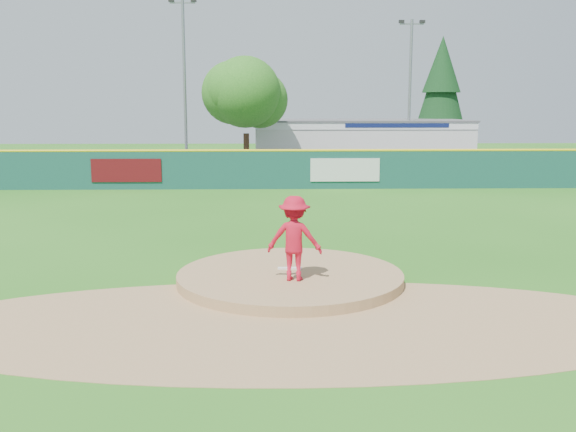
{
  "coord_description": "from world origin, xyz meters",
  "views": [
    {
      "loc": [
        -0.45,
        -15.18,
        4.23
      ],
      "look_at": [
        0.0,
        2.0,
        1.3
      ],
      "focal_mm": 40.0,
      "sensor_mm": 36.0,
      "label": 1
    }
  ],
  "objects_px": {
    "playground_slide": "(15,168)",
    "conifer_tree": "(441,90)",
    "pitcher": "(294,238)",
    "light_pole_right": "(410,87)",
    "light_pole_left": "(184,78)",
    "van": "(370,167)",
    "pool_building_grp": "(359,142)",
    "deciduous_tree": "(246,101)"
  },
  "relations": [
    {
      "from": "pool_building_grp",
      "to": "van",
      "type": "bearing_deg",
      "value": -93.56
    },
    {
      "from": "pitcher",
      "to": "light_pole_right",
      "type": "xyz_separation_m",
      "value": [
        8.92,
        29.69,
        4.31
      ]
    },
    {
      "from": "conifer_tree",
      "to": "light_pole_right",
      "type": "relative_size",
      "value": 0.95
    },
    {
      "from": "van",
      "to": "pool_building_grp",
      "type": "bearing_deg",
      "value": 7.09
    },
    {
      "from": "conifer_tree",
      "to": "light_pole_left",
      "type": "distance_m",
      "value": 21.03
    },
    {
      "from": "pool_building_grp",
      "to": "deciduous_tree",
      "type": "height_order",
      "value": "deciduous_tree"
    },
    {
      "from": "light_pole_right",
      "to": "pitcher",
      "type": "bearing_deg",
      "value": -106.73
    },
    {
      "from": "playground_slide",
      "to": "conifer_tree",
      "type": "xyz_separation_m",
      "value": [
        28.03,
        14.38,
        4.75
      ]
    },
    {
      "from": "van",
      "to": "light_pole_left",
      "type": "xyz_separation_m",
      "value": [
        -11.43,
        4.15,
        5.35
      ]
    },
    {
      "from": "van",
      "to": "light_pole_right",
      "type": "distance_m",
      "value": 8.6
    },
    {
      "from": "light_pole_left",
      "to": "light_pole_right",
      "type": "distance_m",
      "value": 15.14
    },
    {
      "from": "deciduous_tree",
      "to": "playground_slide",
      "type": "bearing_deg",
      "value": -165.45
    },
    {
      "from": "conifer_tree",
      "to": "deciduous_tree",
      "type": "bearing_deg",
      "value": -143.75
    },
    {
      "from": "pitcher",
      "to": "playground_slide",
      "type": "relative_size",
      "value": 0.69
    },
    {
      "from": "pitcher",
      "to": "conifer_tree",
      "type": "relative_size",
      "value": 0.21
    },
    {
      "from": "pool_building_grp",
      "to": "conifer_tree",
      "type": "relative_size",
      "value": 1.6
    },
    {
      "from": "playground_slide",
      "to": "light_pole_right",
      "type": "xyz_separation_m",
      "value": [
        24.03,
        7.38,
        4.75
      ]
    },
    {
      "from": "pitcher",
      "to": "pool_building_grp",
      "type": "relative_size",
      "value": 0.13
    },
    {
      "from": "conifer_tree",
      "to": "pitcher",
      "type": "bearing_deg",
      "value": -109.4
    },
    {
      "from": "playground_slide",
      "to": "deciduous_tree",
      "type": "height_order",
      "value": "deciduous_tree"
    },
    {
      "from": "playground_slide",
      "to": "light_pole_right",
      "type": "distance_m",
      "value": 25.58
    },
    {
      "from": "pitcher",
      "to": "light_pole_right",
      "type": "bearing_deg",
      "value": -96.53
    },
    {
      "from": "conifer_tree",
      "to": "van",
      "type": "bearing_deg",
      "value": -119.93
    },
    {
      "from": "van",
      "to": "playground_slide",
      "type": "relative_size",
      "value": 1.72
    },
    {
      "from": "light_pole_left",
      "to": "deciduous_tree",
      "type": "bearing_deg",
      "value": -26.57
    },
    {
      "from": "pool_building_grp",
      "to": "conifer_tree",
      "type": "bearing_deg",
      "value": 29.78
    },
    {
      "from": "pitcher",
      "to": "van",
      "type": "bearing_deg",
      "value": -92.62
    },
    {
      "from": "playground_slide",
      "to": "deciduous_tree",
      "type": "bearing_deg",
      "value": 14.55
    },
    {
      "from": "van",
      "to": "conifer_tree",
      "type": "bearing_deg",
      "value": -19.27
    },
    {
      "from": "van",
      "to": "conifer_tree",
      "type": "height_order",
      "value": "conifer_tree"
    },
    {
      "from": "pitcher",
      "to": "playground_slide",
      "type": "xyz_separation_m",
      "value": [
        -15.11,
        22.31,
        -0.44
      ]
    },
    {
      "from": "pitcher",
      "to": "light_pole_right",
      "type": "distance_m",
      "value": 31.3
    },
    {
      "from": "playground_slide",
      "to": "light_pole_left",
      "type": "bearing_deg",
      "value": 30.79
    },
    {
      "from": "pitcher",
      "to": "deciduous_tree",
      "type": "relative_size",
      "value": 0.27
    },
    {
      "from": "light_pole_right",
      "to": "pool_building_grp",
      "type": "bearing_deg",
      "value": 135.05
    },
    {
      "from": "pool_building_grp",
      "to": "playground_slide",
      "type": "bearing_deg",
      "value": -153.74
    },
    {
      "from": "van",
      "to": "deciduous_tree",
      "type": "distance_m",
      "value": 8.64
    },
    {
      "from": "pool_building_grp",
      "to": "light_pole_left",
      "type": "distance_m",
      "value": 13.72
    },
    {
      "from": "van",
      "to": "pool_building_grp",
      "type": "relative_size",
      "value": 0.32
    },
    {
      "from": "van",
      "to": "light_pole_right",
      "type": "relative_size",
      "value": 0.49
    },
    {
      "from": "deciduous_tree",
      "to": "light_pole_right",
      "type": "height_order",
      "value": "light_pole_right"
    },
    {
      "from": "playground_slide",
      "to": "deciduous_tree",
      "type": "xyz_separation_m",
      "value": [
        13.03,
        3.38,
        3.76
      ]
    }
  ]
}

